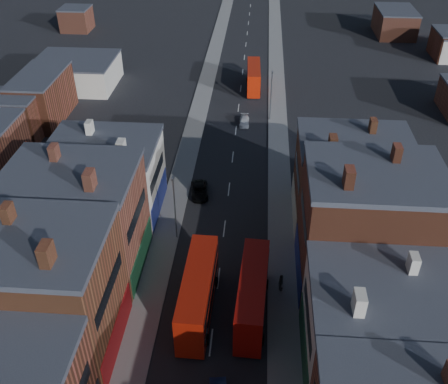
% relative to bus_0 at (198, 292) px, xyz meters
% --- Properties ---
extents(pavement_west, '(3.00, 200.00, 0.12)m').
position_rel_bus_0_xyz_m(pavement_west, '(-5.00, 30.54, -2.53)').
color(pavement_west, gray).
rests_on(pavement_west, ground).
extents(pavement_east, '(3.00, 200.00, 0.12)m').
position_rel_bus_0_xyz_m(pavement_east, '(8.00, 30.54, -2.53)').
color(pavement_east, gray).
rests_on(pavement_east, ground).
extents(lamp_post_2, '(0.25, 0.70, 8.12)m').
position_rel_bus_0_xyz_m(lamp_post_2, '(-3.70, 10.54, 2.12)').
color(lamp_post_2, slate).
rests_on(lamp_post_2, ground).
extents(lamp_post_3, '(0.25, 0.70, 8.12)m').
position_rel_bus_0_xyz_m(lamp_post_3, '(6.70, 40.54, 2.12)').
color(lamp_post_3, slate).
rests_on(lamp_post_3, ground).
extents(bus_0, '(3.01, 11.16, 4.80)m').
position_rel_bus_0_xyz_m(bus_0, '(0.00, 0.00, 0.00)').
color(bus_0, red).
rests_on(bus_0, ground).
extents(bus_1, '(3.11, 10.78, 4.61)m').
position_rel_bus_0_xyz_m(bus_1, '(5.00, 0.24, -0.10)').
color(bus_1, '#9D0E09').
rests_on(bus_1, ground).
extents(bus_2, '(2.73, 9.88, 4.23)m').
position_rel_bus_0_xyz_m(bus_2, '(3.75, 52.63, -0.30)').
color(bus_2, red).
rests_on(bus_2, ground).
extents(car_2, '(2.69, 4.77, 1.26)m').
position_rel_bus_0_xyz_m(car_2, '(-2.12, 19.05, -1.96)').
color(car_2, black).
rests_on(car_2, ground).
extents(car_3, '(1.57, 3.72, 1.07)m').
position_rel_bus_0_xyz_m(car_3, '(2.70, 38.72, -2.05)').
color(car_3, silver).
rests_on(car_3, ground).
extents(ped_3, '(0.87, 1.24, 1.93)m').
position_rel_bus_0_xyz_m(ped_3, '(7.75, 3.33, -1.50)').
color(ped_3, '#5B574E').
rests_on(ped_3, pavement_east).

